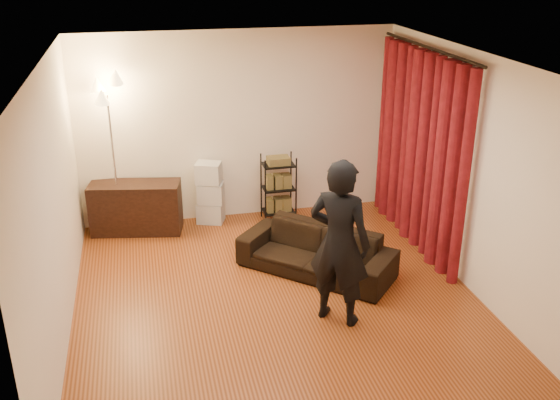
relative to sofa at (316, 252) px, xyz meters
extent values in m
plane|color=#974E24|center=(-0.61, -0.53, -0.28)|extent=(5.00, 5.00, 0.00)
plane|color=white|center=(-0.61, -0.53, 2.42)|extent=(5.00, 5.00, 0.00)
plane|color=white|center=(-0.61, 1.97, 1.07)|extent=(5.00, 0.00, 5.00)
plane|color=white|center=(-0.61, -3.03, 1.07)|extent=(5.00, 0.00, 5.00)
plane|color=white|center=(-2.86, -0.53, 1.07)|extent=(0.00, 5.00, 5.00)
plane|color=white|center=(1.64, -0.53, 1.07)|extent=(0.00, 5.00, 5.00)
cylinder|color=black|center=(1.54, 0.59, 2.30)|extent=(0.04, 2.65, 0.04)
imported|color=black|center=(0.00, 0.00, 0.00)|extent=(1.88, 1.83, 0.55)
imported|color=black|center=(-0.07, -1.04, 0.63)|extent=(0.79, 0.76, 1.81)
cube|color=black|center=(-2.12, 1.69, 0.08)|extent=(1.29, 0.68, 0.72)
camera|label=1|loc=(-1.95, -6.51, 3.49)|focal=40.00mm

